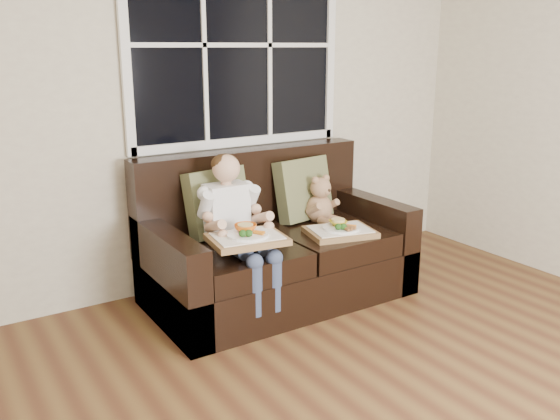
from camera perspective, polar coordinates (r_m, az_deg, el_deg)
room_walls at (r=2.05m, az=23.10°, el=12.90°), size 4.52×5.02×2.71m
window_back at (r=4.16m, az=-4.17°, el=15.56°), size 1.62×0.04×1.37m
loveseat at (r=3.99m, az=-0.61°, el=-4.03°), size 1.70×0.92×0.96m
pillow_left at (r=3.86m, az=-6.04°, el=0.73°), size 0.46×0.27×0.44m
pillow_right at (r=4.19m, az=2.26°, el=2.02°), size 0.46×0.26×0.45m
child at (r=3.62m, az=-4.43°, el=-0.57°), size 0.38×0.60×0.86m
teddy_bear at (r=4.15m, az=3.90°, el=0.71°), size 0.22×0.27×0.34m
tray_left at (r=3.44m, az=-3.20°, el=-2.61°), size 0.47×0.38×0.10m
tray_right at (r=3.90m, az=5.81°, el=-1.97°), size 0.49×0.41×0.10m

